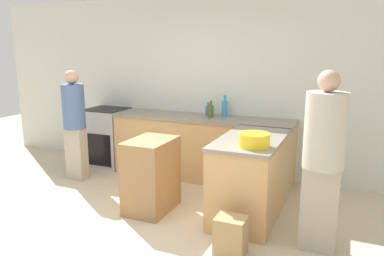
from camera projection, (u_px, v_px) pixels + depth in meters
The scene contains 13 objects.
ground_plane at pixel (123, 242), 3.79m from camera, with size 14.00×14.00×0.00m, color beige.
wall_back at pixel (211, 86), 5.73m from camera, with size 8.00×0.06×2.70m.
counter_back at pixel (202, 147), 5.60m from camera, with size 2.70×0.68×0.93m.
counter_peninsula at pixel (251, 176), 4.33m from camera, with size 0.69×1.34×0.93m.
range_oven at pixel (107, 137), 6.26m from camera, with size 0.69×0.66×0.94m.
island_table at pixel (151, 175), 4.47m from camera, with size 0.47×0.67×0.87m.
mixing_bowl at pixel (254, 140), 3.82m from camera, with size 0.32×0.32×0.14m.
water_bottle_blue at pixel (208, 110), 5.58m from camera, with size 0.08×0.08×0.20m.
dish_soap_bottle at pixel (225, 108), 5.50m from camera, with size 0.08×0.08×0.32m.
olive_oil_bottle at pixel (211, 111), 5.43m from camera, with size 0.08×0.08×0.25m.
person_by_range at pixel (74, 121), 5.44m from camera, with size 0.32×0.32×1.62m.
person_at_peninsula at pixel (323, 157), 3.47m from camera, with size 0.38×0.38×1.74m.
paper_bag at pixel (231, 236), 3.52m from camera, with size 0.28×0.23×0.38m.
Camera 1 is at (2.02, -2.90, 1.93)m, focal length 35.00 mm.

